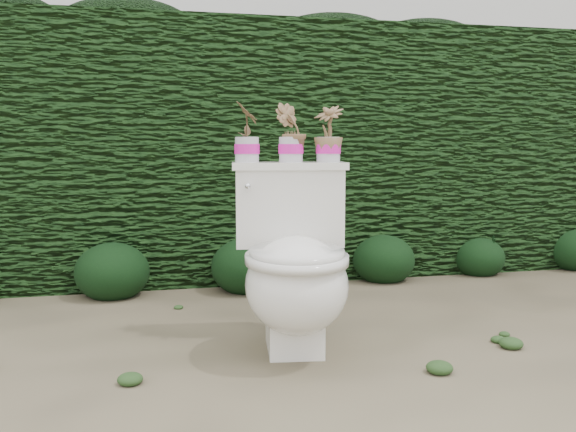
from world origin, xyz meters
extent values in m
plane|color=#807458|center=(0.00, 0.00, 0.00)|extent=(60.00, 60.00, 0.00)
cube|color=#1D4115|center=(0.00, 1.60, 0.80)|extent=(8.00, 1.00, 1.60)
cube|color=silver|center=(0.60, 6.00, 2.00)|extent=(8.00, 3.50, 4.00)
cube|color=white|center=(0.01, -0.13, 0.10)|extent=(0.26, 0.33, 0.20)
ellipsoid|color=white|center=(-0.01, -0.23, 0.30)|extent=(0.48, 0.57, 0.39)
cube|color=white|center=(0.04, 0.08, 0.57)|extent=(0.49, 0.24, 0.34)
cube|color=white|center=(0.04, 0.08, 0.76)|extent=(0.52, 0.26, 0.03)
cylinder|color=silver|center=(-0.16, 0.02, 0.68)|extent=(0.03, 0.06, 0.02)
sphere|color=silver|center=(-0.16, -0.01, 0.68)|extent=(0.03, 0.03, 0.03)
imported|color=#2B7424|center=(-0.14, 0.11, 0.90)|extent=(0.10, 0.14, 0.25)
imported|color=#2B7424|center=(0.05, 0.08, 0.90)|extent=(0.15, 0.13, 0.24)
imported|color=#2B7424|center=(0.21, 0.06, 0.89)|extent=(0.18, 0.18, 0.23)
ellipsoid|color=black|center=(-0.76, 1.02, 0.17)|extent=(0.42, 0.42, 0.33)
ellipsoid|color=black|center=(0.00, 0.98, 0.17)|extent=(0.42, 0.42, 0.34)
ellipsoid|color=black|center=(0.88, 1.07, 0.16)|extent=(0.39, 0.39, 0.31)
ellipsoid|color=black|center=(1.57, 1.11, 0.13)|extent=(0.34, 0.34, 0.27)
ellipsoid|color=black|center=(2.32, 1.12, 0.15)|extent=(0.38, 0.38, 0.31)
camera|label=1|loc=(-0.62, -2.66, 0.86)|focal=40.00mm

